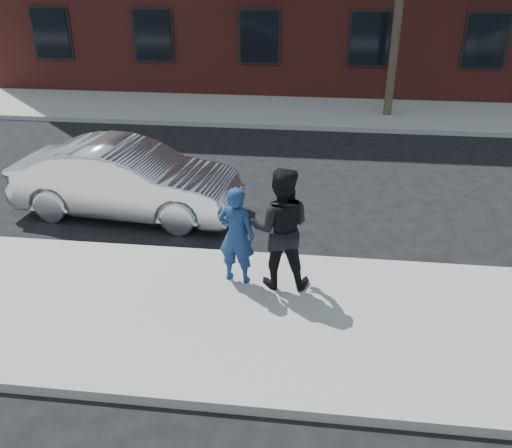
# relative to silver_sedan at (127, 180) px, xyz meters

# --- Properties ---
(ground) EXTENTS (100.00, 100.00, 0.00)m
(ground) POSITION_rel_silver_sedan_xyz_m (1.46, -3.16, -0.75)
(ground) COLOR black
(ground) RESTS_ON ground
(near_sidewalk) EXTENTS (50.00, 3.50, 0.15)m
(near_sidewalk) POSITION_rel_silver_sedan_xyz_m (1.46, -3.41, -0.68)
(near_sidewalk) COLOR #999690
(near_sidewalk) RESTS_ON ground
(near_curb) EXTENTS (50.00, 0.10, 0.15)m
(near_curb) POSITION_rel_silver_sedan_xyz_m (1.46, -1.61, -0.68)
(near_curb) COLOR #999691
(near_curb) RESTS_ON ground
(far_sidewalk) EXTENTS (50.00, 3.50, 0.15)m
(far_sidewalk) POSITION_rel_silver_sedan_xyz_m (1.46, 8.09, -0.68)
(far_sidewalk) COLOR #999690
(far_sidewalk) RESTS_ON ground
(far_curb) EXTENTS (50.00, 0.10, 0.15)m
(far_curb) POSITION_rel_silver_sedan_xyz_m (1.46, 6.29, -0.68)
(far_curb) COLOR #999691
(far_curb) RESTS_ON ground
(silver_sedan) EXTENTS (4.68, 1.99, 1.50)m
(silver_sedan) POSITION_rel_silver_sedan_xyz_m (0.00, 0.00, 0.00)
(silver_sedan) COLOR silver
(silver_sedan) RESTS_ON ground
(man_hoodie) EXTENTS (0.65, 0.54, 1.61)m
(man_hoodie) POSITION_rel_silver_sedan_xyz_m (2.63, -2.47, 0.21)
(man_hoodie) COLOR navy
(man_hoodie) RESTS_ON near_sidewalk
(man_peacoat) EXTENTS (0.97, 0.77, 1.96)m
(man_peacoat) POSITION_rel_silver_sedan_xyz_m (3.31, -2.50, 0.38)
(man_peacoat) COLOR black
(man_peacoat) RESTS_ON near_sidewalk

